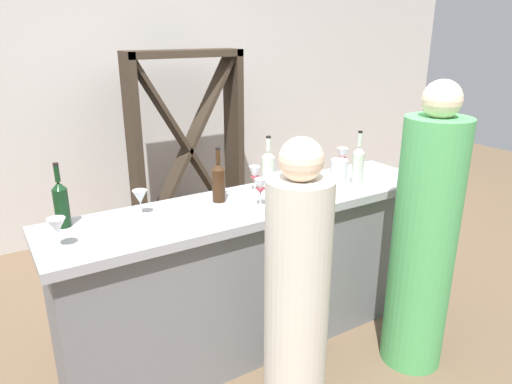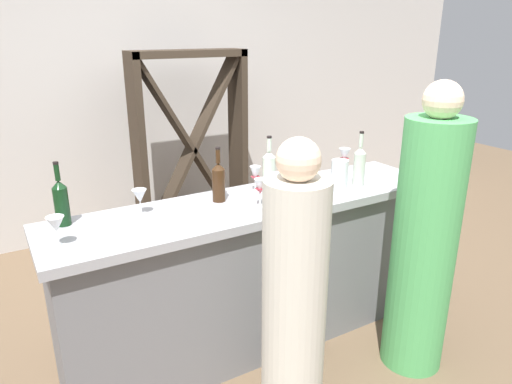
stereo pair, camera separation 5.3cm
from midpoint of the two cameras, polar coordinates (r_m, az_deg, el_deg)
ground_plane at (r=3.12m, az=-0.51°, el=-17.40°), size 12.00×12.00×0.00m
back_wall at (r=4.56m, az=-15.37°, el=12.76°), size 8.00×0.10×2.80m
bar_counter at (r=2.86m, az=-0.54°, el=-9.77°), size 2.35×0.56×0.94m
wine_rack at (r=4.24m, az=-8.67°, el=5.16°), size 1.01×0.28×1.69m
wine_bottle_leftmost_dark_green at (r=2.48m, az=-23.12°, el=-1.22°), size 0.07×0.07×0.32m
wine_bottle_second_left_amber_brown at (r=2.63m, az=-5.13°, el=1.32°), size 0.07×0.07×0.31m
wine_bottle_center_clear_pale at (r=2.86m, az=0.95°, el=2.92°), size 0.08×0.08×0.32m
wine_bottle_second_right_olive_green at (r=2.63m, az=4.80°, el=1.54°), size 0.07×0.07×0.33m
wine_bottle_rightmost_clear_pale at (r=2.97m, az=11.76°, el=3.30°), size 0.07×0.07×0.34m
wine_glass_near_left at (r=2.54m, az=-0.05°, el=0.52°), size 0.06×0.06×0.16m
wine_glass_near_center at (r=2.24m, az=-23.59°, el=-3.89°), size 0.08×0.08×0.14m
wine_glass_near_right at (r=2.50m, az=-14.47°, el=-0.69°), size 0.08×0.08×0.14m
wine_glass_far_left at (r=2.79m, az=-0.70°, el=2.07°), size 0.07×0.07×0.15m
wine_glass_far_center at (r=3.19m, az=9.95°, el=4.34°), size 0.07×0.07×0.17m
water_pitcher at (r=2.83m, az=9.44°, el=1.99°), size 0.10×0.10×0.19m
person_left_guest at (r=2.73m, az=19.14°, el=-5.75°), size 0.42×0.42×1.63m
person_center_guest at (r=2.28m, az=4.29°, el=-12.44°), size 0.33×0.33×1.43m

